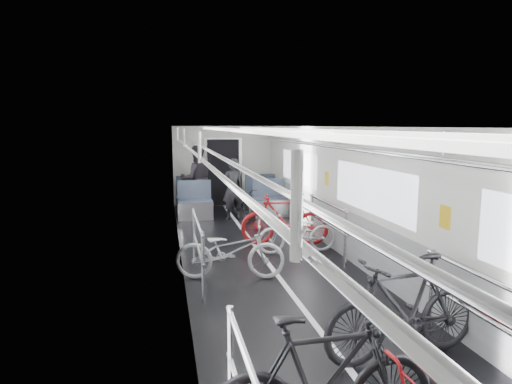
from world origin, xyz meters
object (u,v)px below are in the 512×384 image
bike_right_near (404,308)px  person_standing (233,189)px  bike_left_mid (324,382)px  bike_right_mid (297,232)px  person_seated (197,179)px  bike_aisle (242,203)px  bike_right_far (285,219)px  bike_left_far (230,251)px

bike_right_near → person_standing: (-0.67, 7.44, 0.24)m
bike_left_mid → bike_right_mid: bike_left_mid is taller
person_standing → person_seated: (-0.83, 1.18, 0.14)m
bike_aisle → bike_right_mid: bearing=-87.5°
bike_right_far → person_standing: (-0.66, 2.76, 0.26)m
bike_left_mid → person_seated: 9.74m
bike_right_near → bike_aisle: bearing=175.9°
person_standing → bike_right_mid: bearing=85.6°
bike_left_far → bike_right_mid: bike_left_far is taller
bike_left_mid → bike_right_mid: bearing=-16.1°
bike_left_far → bike_aisle: bearing=-1.6°
bike_left_far → bike_right_mid: size_ratio=1.13×
bike_left_far → bike_right_near: (1.40, -2.87, 0.10)m
bike_left_mid → person_standing: person_standing is taller
bike_left_mid → person_seated: bearing=-0.1°
bike_aisle → person_standing: size_ratio=0.99×
bike_right_far → person_seated: person_seated is taller
bike_aisle → bike_left_mid: bearing=-101.6°
bike_aisle → person_standing: 0.46m
bike_left_mid → person_standing: (0.61, 8.55, 0.25)m
bike_right_mid → bike_aisle: (-0.49, 3.36, 0.01)m
bike_left_far → bike_aisle: size_ratio=1.11×
bike_left_mid → bike_left_far: bike_left_mid is taller
bike_left_far → bike_aisle: (0.98, 4.57, -0.04)m
bike_left_far → bike_right_far: bearing=-26.9°
bike_right_far → bike_aisle: 2.79m
bike_aisle → person_seated: size_ratio=0.83×
bike_left_far → bike_left_mid: bearing=-167.7°
bike_right_near → bike_aisle: size_ratio=1.18×
bike_right_mid → person_standing: (-0.74, 3.36, 0.39)m
bike_right_near → person_seated: (-1.50, 8.61, 0.38)m
bike_right_near → person_seated: size_ratio=0.99×
bike_right_far → bike_right_near: bearing=12.3°
bike_right_far → person_seated: bearing=-147.2°
bike_right_mid → person_seated: size_ratio=0.82×
bike_aisle → bike_right_near: bearing=-92.7°
bike_right_mid → person_seated: 4.83m
bike_right_mid → bike_right_far: size_ratio=0.86×
bike_left_mid → bike_right_near: bike_right_near is taller
bike_left_mid → person_seated: size_ratio=0.96×
bike_aisle → person_standing: bearing=174.1°
bike_left_far → person_standing: person_standing is taller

